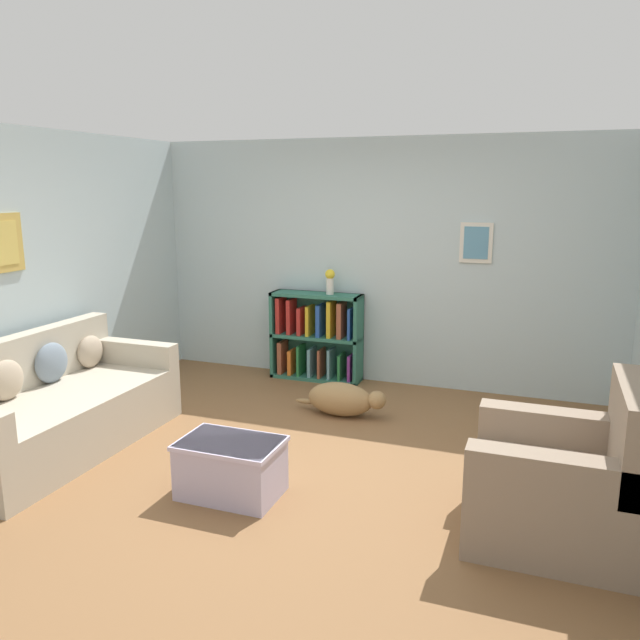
% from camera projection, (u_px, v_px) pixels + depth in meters
% --- Properties ---
extents(ground_plane, '(14.00, 14.00, 0.00)m').
position_uv_depth(ground_plane, '(302.00, 461.00, 4.86)').
color(ground_plane, brown).
extents(wall_back, '(5.60, 0.13, 2.60)m').
position_uv_depth(wall_back, '(380.00, 263.00, 6.65)').
color(wall_back, silver).
rests_on(wall_back, ground_plane).
extents(wall_left, '(0.13, 5.00, 2.60)m').
position_uv_depth(wall_left, '(31.00, 280.00, 5.45)').
color(wall_left, silver).
rests_on(wall_left, ground_plane).
extents(couch, '(0.94, 2.05, 0.91)m').
position_uv_depth(couch, '(53.00, 410.00, 5.05)').
color(couch, '#B7AD99').
rests_on(couch, ground_plane).
extents(bookshelf, '(1.00, 0.29, 0.96)m').
position_uv_depth(bookshelf, '(316.00, 337.00, 6.87)').
color(bookshelf, '#2D6B56').
rests_on(bookshelf, ground_plane).
extents(recliner_chair, '(0.97, 0.91, 1.01)m').
position_uv_depth(recliner_chair, '(564.00, 484.00, 3.74)').
color(recliner_chair, gray).
rests_on(recliner_chair, ground_plane).
extents(coffee_table, '(0.70, 0.47, 0.40)m').
position_uv_depth(coffee_table, '(231.00, 466.00, 4.30)').
color(coffee_table, '#BCB2D1').
rests_on(coffee_table, ground_plane).
extents(dog, '(0.90, 0.29, 0.32)m').
position_uv_depth(dog, '(343.00, 399.00, 5.80)').
color(dog, '#9E7A4C').
rests_on(dog, ground_plane).
extents(vase, '(0.11, 0.11, 0.27)m').
position_uv_depth(vase, '(330.00, 280.00, 6.66)').
color(vase, silver).
rests_on(vase, bookshelf).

